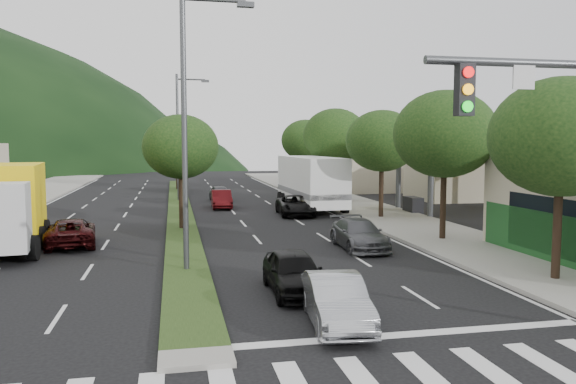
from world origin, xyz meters
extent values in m
plane|color=black|center=(0.00, 0.00, 0.00)|extent=(160.00, 160.00, 0.00)
cube|color=gray|center=(12.50, 25.00, 0.07)|extent=(5.00, 90.00, 0.15)
cube|color=#223714|center=(0.00, 28.00, 0.06)|extent=(1.60, 56.00, 0.12)
cylinder|color=#47494C|center=(7.60, -1.50, 6.30)|extent=(6.00, 0.18, 0.18)
cube|color=black|center=(5.40, -1.65, 5.70)|extent=(0.35, 0.25, 1.05)
cube|color=silver|center=(19.00, 22.00, 5.00)|extent=(12.00, 8.00, 0.50)
cube|color=yellow|center=(19.00, 22.00, 4.65)|extent=(12.20, 8.20, 0.50)
cylinder|color=#47494C|center=(15.00, 19.50, 2.30)|extent=(0.36, 0.36, 4.60)
cylinder|color=#47494C|center=(23.00, 19.50, 2.30)|extent=(0.36, 0.36, 4.60)
cylinder|color=#47494C|center=(15.00, 24.50, 2.30)|extent=(0.36, 0.36, 4.60)
cylinder|color=#47494C|center=(23.00, 24.50, 2.30)|extent=(0.36, 0.36, 4.60)
cube|color=black|center=(15.00, 22.00, 0.55)|extent=(0.80, 1.60, 1.10)
cube|color=black|center=(23.00, 22.00, 0.55)|extent=(0.80, 1.60, 1.10)
cube|color=#BEB797|center=(19.50, 44.00, 2.60)|extent=(10.00, 16.00, 5.20)
cylinder|color=black|center=(12.00, 4.00, 1.97)|extent=(0.28, 0.28, 3.64)
ellipsoid|color=black|center=(12.00, 4.00, 4.83)|extent=(4.60, 4.60, 3.91)
cylinder|color=black|center=(12.00, 12.00, 2.05)|extent=(0.28, 0.28, 3.81)
ellipsoid|color=black|center=(12.00, 12.00, 5.05)|extent=(4.80, 4.80, 4.08)
cylinder|color=black|center=(12.00, 20.00, 1.94)|extent=(0.28, 0.28, 3.58)
ellipsoid|color=black|center=(12.00, 20.00, 4.76)|extent=(4.40, 4.40, 3.74)
cylinder|color=black|center=(12.00, 30.00, 2.11)|extent=(0.28, 0.28, 3.92)
ellipsoid|color=black|center=(12.00, 30.00, 5.19)|extent=(5.00, 5.00, 4.25)
cylinder|color=black|center=(12.00, 40.00, 2.00)|extent=(0.28, 0.28, 3.70)
ellipsoid|color=black|center=(12.00, 40.00, 4.90)|extent=(4.60, 4.60, 3.91)
cylinder|color=black|center=(0.00, 18.00, 1.80)|extent=(0.28, 0.28, 3.36)
ellipsoid|color=black|center=(0.00, 18.00, 4.44)|extent=(4.00, 4.00, 3.40)
cylinder|color=black|center=(0.00, 44.00, 2.02)|extent=(0.28, 0.28, 3.81)
ellipsoid|color=black|center=(0.00, 44.00, 5.02)|extent=(4.80, 4.80, 4.08)
cylinder|color=#47494C|center=(0.00, 8.00, 5.00)|extent=(0.20, 0.20, 10.00)
cylinder|color=#47494C|center=(1.10, 8.00, 9.60)|extent=(2.20, 0.12, 0.12)
cube|color=#47494C|center=(2.20, 8.00, 9.50)|extent=(0.60, 0.25, 0.18)
cylinder|color=#47494C|center=(0.00, 33.00, 5.00)|extent=(0.20, 0.20, 10.00)
cylinder|color=#47494C|center=(1.10, 33.00, 9.60)|extent=(2.20, 0.12, 0.12)
cube|color=#47494C|center=(2.20, 33.00, 9.50)|extent=(0.60, 0.25, 0.18)
imported|color=#A8AAAF|center=(3.59, 1.26, 0.63)|extent=(1.70, 3.96, 1.27)
imported|color=black|center=(-4.98, 14.30, 0.63)|extent=(2.65, 4.74, 1.25)
imported|color=black|center=(3.18, 4.43, 0.66)|extent=(1.57, 3.89, 1.32)
imported|color=#4F4F54|center=(7.54, 11.05, 0.64)|extent=(1.88, 4.44, 1.28)
imported|color=#4B0C0F|center=(2.94, 27.69, 0.64)|extent=(1.46, 3.93, 1.28)
imported|color=black|center=(7.24, 22.69, 0.64)|extent=(2.38, 4.73, 1.28)
imported|color=#49494E|center=(3.25, 32.69, 0.62)|extent=(1.74, 3.72, 1.23)
cube|color=yellow|center=(-7.59, 14.71, 1.93)|extent=(3.17, 5.05, 3.52)
cube|color=black|center=(-7.49, 13.81, 0.51)|extent=(3.05, 6.82, 0.34)
cylinder|color=black|center=(-5.85, 11.17, 0.51)|extent=(0.46, 1.06, 1.02)
cylinder|color=black|center=(-6.15, 13.63, 0.51)|extent=(0.46, 1.06, 1.02)
cylinder|color=black|center=(-6.42, 15.86, 0.51)|extent=(0.46, 1.06, 1.02)
cube|color=white|center=(9.00, 25.70, 2.07)|extent=(2.87, 9.60, 3.18)
cube|color=slate|center=(9.00, 25.70, 1.27)|extent=(2.93, 9.60, 0.37)
cylinder|color=black|center=(7.59, 29.49, 0.48)|extent=(0.39, 0.96, 0.95)
cylinder|color=black|center=(10.24, 29.55, 0.48)|extent=(0.39, 0.96, 0.95)
cylinder|color=black|center=(7.61, 28.34, 0.48)|extent=(0.39, 0.96, 0.95)
cylinder|color=black|center=(10.27, 28.40, 0.48)|extent=(0.39, 0.96, 0.95)
cylinder|color=black|center=(7.75, 22.24, 0.48)|extent=(0.39, 0.96, 0.95)
cylinder|color=black|center=(10.40, 22.30, 0.48)|extent=(0.39, 0.96, 0.95)
camera|label=1|loc=(-0.42, -12.18, 4.63)|focal=35.00mm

